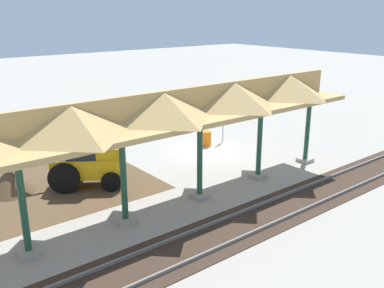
{
  "coord_description": "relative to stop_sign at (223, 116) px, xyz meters",
  "views": [
    {
      "loc": [
        15.37,
        17.87,
        7.8
      ],
      "look_at": [
        3.01,
        2.38,
        1.6
      ],
      "focal_mm": 40.0,
      "sensor_mm": 36.0,
      "label": 1
    }
  ],
  "objects": [
    {
      "name": "ground_plane",
      "position": [
        2.04,
        0.87,
        -1.65
      ],
      "size": [
        120.0,
        120.0,
        0.0
      ],
      "primitive_type": "plane",
      "color": "#9E998E"
    },
    {
      "name": "dirt_work_zone",
      "position": [
        11.2,
        0.58,
        -1.64
      ],
      "size": [
        9.09,
        7.0,
        0.01
      ],
      "primitive_type": "cube",
      "color": "brown",
      "rests_on": "ground"
    },
    {
      "name": "platform_canopy",
      "position": [
        8.32,
        5.57,
        2.52
      ],
      "size": [
        19.65,
        3.2,
        4.9
      ],
      "color": "#9E998E",
      "rests_on": "ground"
    },
    {
      "name": "rail_tracks",
      "position": [
        2.04,
        8.56,
        -1.62
      ],
      "size": [
        60.0,
        2.58,
        0.15
      ],
      "color": "slate",
      "rests_on": "ground"
    },
    {
      "name": "stop_sign",
      "position": [
        0.0,
        0.0,
        0.0
      ],
      "size": [
        0.74,
        0.23,
        2.29
      ],
      "color": "gray",
      "rests_on": "ground"
    },
    {
      "name": "backhoe",
      "position": [
        9.77,
        1.29,
        -0.38
      ],
      "size": [
        4.91,
        3.9,
        2.82
      ],
      "color": "#EAB214",
      "rests_on": "ground"
    },
    {
      "name": "dirt_mound",
      "position": [
        12.74,
        -0.21,
        -1.65
      ],
      "size": [
        4.43,
        4.43,
        2.1
      ],
      "primitive_type": "cone",
      "color": "brown",
      "rests_on": "ground"
    },
    {
      "name": "traffic_barrel",
      "position": [
        1.4,
        0.08,
        -1.2
      ],
      "size": [
        0.56,
        0.56,
        0.9
      ],
      "primitive_type": "cylinder",
      "color": "orange",
      "rests_on": "ground"
    }
  ]
}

